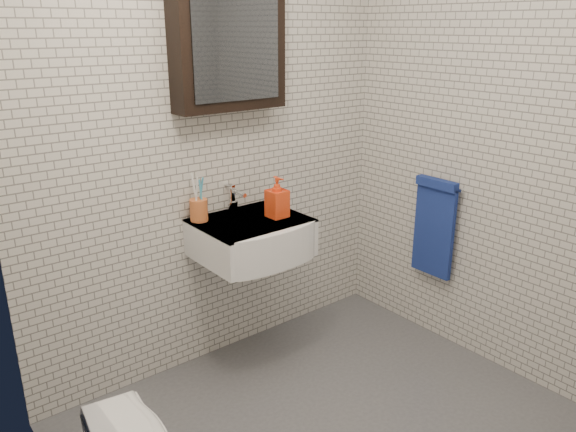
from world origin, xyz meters
The scene contains 7 objects.
room_shell centered at (0.00, 0.00, 1.47)m, with size 2.22×2.02×2.51m.
washbasin centered at (0.05, 0.73, 0.76)m, with size 0.55×0.50×0.20m.
faucet centered at (0.05, 0.93, 0.92)m, with size 0.06×0.20×0.15m.
mirror_cabinet centered at (0.05, 0.93, 1.70)m, with size 0.60×0.15×0.60m.
towel_rail centered at (1.04, 0.35, 0.72)m, with size 0.09×0.30×0.58m.
toothbrush_cup centered at (-0.16, 0.93, 0.91)m, with size 0.10×0.10×0.25m.
soap_bottle centered at (0.19, 0.72, 0.96)m, with size 0.10×0.10×0.22m, color #DD5617.
Camera 1 is at (-1.52, -1.49, 1.81)m, focal length 35.00 mm.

